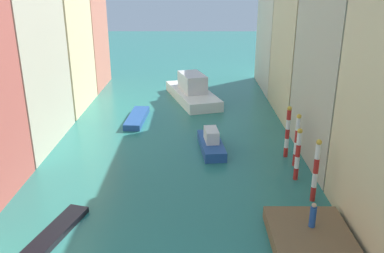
{
  "coord_description": "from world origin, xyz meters",
  "views": [
    {
      "loc": [
        1.63,
        -13.22,
        13.76
      ],
      "look_at": [
        1.43,
        20.12,
        1.5
      ],
      "focal_mm": 37.65,
      "sensor_mm": 36.0,
      "label": 1
    }
  ],
  "objects_px": {
    "mooring_pole_1": "(298,154)",
    "mooring_pole_2": "(297,140)",
    "motorboat_1": "(211,143)",
    "person_on_dock": "(313,216)",
    "mooring_pole_3": "(288,131)",
    "motorboat_0": "(137,118)",
    "mooring_pole_0": "(316,170)",
    "gondola_black": "(39,249)",
    "vaporetto_white": "(192,91)",
    "waterfront_dock": "(315,249)"
  },
  "relations": [
    {
      "from": "mooring_pole_3",
      "to": "motorboat_0",
      "type": "xyz_separation_m",
      "value": [
        -13.42,
        8.82,
        -1.92
      ]
    },
    {
      "from": "mooring_pole_2",
      "to": "motorboat_1",
      "type": "relative_size",
      "value": 0.75
    },
    {
      "from": "mooring_pole_0",
      "to": "mooring_pole_2",
      "type": "height_order",
      "value": "mooring_pole_0"
    },
    {
      "from": "mooring_pole_3",
      "to": "vaporetto_white",
      "type": "xyz_separation_m",
      "value": [
        -7.76,
        16.42,
        -1.14
      ]
    },
    {
      "from": "gondola_black",
      "to": "motorboat_0",
      "type": "xyz_separation_m",
      "value": [
        2.42,
        21.24,
        0.13
      ]
    },
    {
      "from": "waterfront_dock",
      "to": "mooring_pole_2",
      "type": "relative_size",
      "value": 1.7
    },
    {
      "from": "mooring_pole_1",
      "to": "motorboat_0",
      "type": "distance_m",
      "value": 18.56
    },
    {
      "from": "motorboat_0",
      "to": "mooring_pole_0",
      "type": "bearing_deg",
      "value": -49.09
    },
    {
      "from": "mooring_pole_0",
      "to": "mooring_pole_3",
      "type": "relative_size",
      "value": 1.0
    },
    {
      "from": "mooring_pole_1",
      "to": "mooring_pole_2",
      "type": "bearing_deg",
      "value": 78.62
    },
    {
      "from": "gondola_black",
      "to": "person_on_dock",
      "type": "bearing_deg",
      "value": 5.02
    },
    {
      "from": "mooring_pole_2",
      "to": "mooring_pole_3",
      "type": "bearing_deg",
      "value": 101.31
    },
    {
      "from": "mooring_pole_2",
      "to": "motorboat_1",
      "type": "height_order",
      "value": "mooring_pole_2"
    },
    {
      "from": "mooring_pole_0",
      "to": "mooring_pole_3",
      "type": "height_order",
      "value": "mooring_pole_0"
    },
    {
      "from": "person_on_dock",
      "to": "gondola_black",
      "type": "relative_size",
      "value": 0.17
    },
    {
      "from": "mooring_pole_0",
      "to": "mooring_pole_1",
      "type": "height_order",
      "value": "mooring_pole_0"
    },
    {
      "from": "mooring_pole_2",
      "to": "mooring_pole_3",
      "type": "xyz_separation_m",
      "value": [
        -0.34,
        1.7,
        0.04
      ]
    },
    {
      "from": "mooring_pole_0",
      "to": "mooring_pole_1",
      "type": "xyz_separation_m",
      "value": [
        -0.42,
        2.99,
        -0.19
      ]
    },
    {
      "from": "motorboat_0",
      "to": "motorboat_1",
      "type": "relative_size",
      "value": 1.11
    },
    {
      "from": "mooring_pole_2",
      "to": "gondola_black",
      "type": "relative_size",
      "value": 0.5
    },
    {
      "from": "mooring_pole_3",
      "to": "motorboat_1",
      "type": "xyz_separation_m",
      "value": [
        -6.08,
        1.37,
        -1.6
      ]
    },
    {
      "from": "person_on_dock",
      "to": "motorboat_0",
      "type": "relative_size",
      "value": 0.24
    },
    {
      "from": "vaporetto_white",
      "to": "waterfront_dock",
      "type": "bearing_deg",
      "value": -77.11
    },
    {
      "from": "motorboat_0",
      "to": "waterfront_dock",
      "type": "bearing_deg",
      "value": -60.14
    },
    {
      "from": "person_on_dock",
      "to": "waterfront_dock",
      "type": "bearing_deg",
      "value": -96.48
    },
    {
      "from": "mooring_pole_3",
      "to": "gondola_black",
      "type": "height_order",
      "value": "mooring_pole_3"
    },
    {
      "from": "motorboat_0",
      "to": "motorboat_1",
      "type": "distance_m",
      "value": 10.47
    },
    {
      "from": "person_on_dock",
      "to": "motorboat_0",
      "type": "height_order",
      "value": "person_on_dock"
    },
    {
      "from": "mooring_pole_2",
      "to": "motorboat_0",
      "type": "height_order",
      "value": "mooring_pole_2"
    },
    {
      "from": "person_on_dock",
      "to": "mooring_pole_1",
      "type": "xyz_separation_m",
      "value": [
        0.82,
        7.09,
        0.59
      ]
    },
    {
      "from": "mooring_pole_1",
      "to": "motorboat_1",
      "type": "distance_m",
      "value": 8.15
    },
    {
      "from": "waterfront_dock",
      "to": "person_on_dock",
      "type": "bearing_deg",
      "value": 83.52
    },
    {
      "from": "vaporetto_white",
      "to": "gondola_black",
      "type": "xyz_separation_m",
      "value": [
        -8.08,
        -28.84,
        -0.9
      ]
    },
    {
      "from": "person_on_dock",
      "to": "motorboat_0",
      "type": "bearing_deg",
      "value": 122.04
    },
    {
      "from": "mooring_pole_1",
      "to": "motorboat_0",
      "type": "relative_size",
      "value": 0.63
    },
    {
      "from": "waterfront_dock",
      "to": "person_on_dock",
      "type": "distance_m",
      "value": 1.85
    },
    {
      "from": "person_on_dock",
      "to": "mooring_pole_3",
      "type": "distance_m",
      "value": 11.17
    },
    {
      "from": "mooring_pole_1",
      "to": "mooring_pole_2",
      "type": "relative_size",
      "value": 0.93
    },
    {
      "from": "motorboat_1",
      "to": "mooring_pole_1",
      "type": "bearing_deg",
      "value": -42.1
    },
    {
      "from": "person_on_dock",
      "to": "gondola_black",
      "type": "bearing_deg",
      "value": -174.98
    },
    {
      "from": "mooring_pole_0",
      "to": "mooring_pole_1",
      "type": "distance_m",
      "value": 3.03
    },
    {
      "from": "mooring_pole_3",
      "to": "vaporetto_white",
      "type": "bearing_deg",
      "value": 115.3
    },
    {
      "from": "motorboat_1",
      "to": "motorboat_0",
      "type": "bearing_deg",
      "value": 134.57
    },
    {
      "from": "waterfront_dock",
      "to": "mooring_pole_2",
      "type": "distance_m",
      "value": 11.15
    },
    {
      "from": "waterfront_dock",
      "to": "mooring_pole_0",
      "type": "bearing_deg",
      "value": 75.88
    },
    {
      "from": "mooring_pole_1",
      "to": "vaporetto_white",
      "type": "xyz_separation_m",
      "value": [
        -7.64,
        20.43,
        -0.95
      ]
    },
    {
      "from": "mooring_pole_0",
      "to": "mooring_pole_2",
      "type": "relative_size",
      "value": 1.02
    },
    {
      "from": "mooring_pole_2",
      "to": "motorboat_0",
      "type": "xyz_separation_m",
      "value": [
        -13.76,
        10.52,
        -1.88
      ]
    },
    {
      "from": "gondola_black",
      "to": "motorboat_0",
      "type": "bearing_deg",
      "value": 83.49
    },
    {
      "from": "gondola_black",
      "to": "motorboat_0",
      "type": "height_order",
      "value": "motorboat_0"
    }
  ]
}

